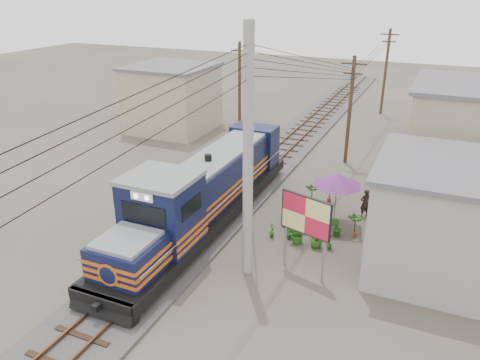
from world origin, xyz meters
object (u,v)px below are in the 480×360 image
at_px(billboard, 306,217).
at_px(vendor, 365,203).
at_px(locomotive, 204,194).
at_px(market_umbrella, 337,180).

relative_size(billboard, vendor, 2.28).
bearing_deg(billboard, vendor, 94.10).
bearing_deg(vendor, billboard, 36.60).
relative_size(locomotive, billboard, 4.48).
bearing_deg(billboard, locomotive, 177.70).
height_order(market_umbrella, vendor, market_umbrella).
height_order(locomotive, vendor, locomotive).
bearing_deg(market_umbrella, billboard, -92.07).
xyz_separation_m(billboard, vendor, (1.43, 6.14, -1.81)).
distance_m(billboard, market_umbrella, 4.85).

